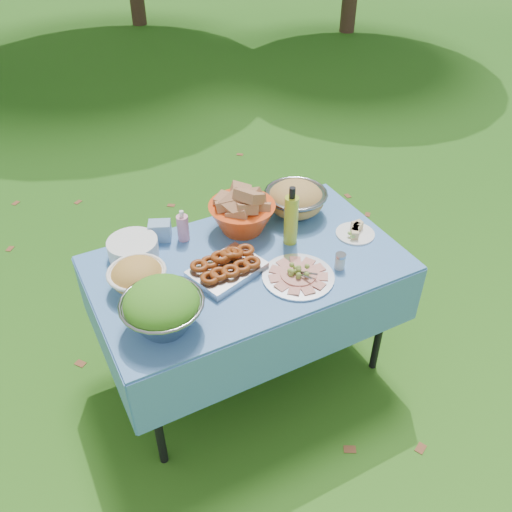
{
  "coord_description": "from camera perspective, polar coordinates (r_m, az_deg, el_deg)",
  "views": [
    {
      "loc": [
        -0.89,
        -1.79,
        2.38
      ],
      "look_at": [
        0.05,
        0.0,
        0.78
      ],
      "focal_mm": 38.0,
      "sensor_mm": 36.0,
      "label": 1
    }
  ],
  "objects": [
    {
      "name": "ground",
      "position": [
        3.11,
        -0.77,
        -11.56
      ],
      "size": [
        80.0,
        80.0,
        0.0
      ],
      "primitive_type": "plane",
      "color": "#0B380A",
      "rests_on": "ground"
    },
    {
      "name": "picnic_table",
      "position": [
        2.83,
        -0.83,
        -6.61
      ],
      "size": [
        1.46,
        0.86,
        0.76
      ],
      "primitive_type": "cube",
      "color": "#84C4FF",
      "rests_on": "ground"
    },
    {
      "name": "salad_bowl",
      "position": [
        2.21,
        -9.85,
        -5.35
      ],
      "size": [
        0.42,
        0.42,
        0.22
      ],
      "primitive_type": null,
      "rotation": [
        0.0,
        0.0,
        0.29
      ],
      "color": "gray",
      "rests_on": "picnic_table"
    },
    {
      "name": "pasta_bowl_white",
      "position": [
        2.44,
        -12.41,
        -2.02
      ],
      "size": [
        0.33,
        0.33,
        0.14
      ],
      "primitive_type": null,
      "rotation": [
        0.0,
        0.0,
        0.38
      ],
      "color": "white",
      "rests_on": "picnic_table"
    },
    {
      "name": "plate_stack",
      "position": [
        2.65,
        -12.81,
        0.81
      ],
      "size": [
        0.31,
        0.31,
        0.09
      ],
      "primitive_type": "cylinder",
      "rotation": [
        0.0,
        0.0,
        -0.33
      ],
      "color": "white",
      "rests_on": "picnic_table"
    },
    {
      "name": "wipes_box",
      "position": [
        2.73,
        -10.07,
        2.62
      ],
      "size": [
        0.13,
        0.12,
        0.1
      ],
      "primitive_type": "cube",
      "rotation": [
        0.0,
        0.0,
        -0.42
      ],
      "color": "#7BA6CF",
      "rests_on": "picnic_table"
    },
    {
      "name": "sanitizer_bottle",
      "position": [
        2.69,
        -7.72,
        3.21
      ],
      "size": [
        0.07,
        0.07,
        0.17
      ],
      "primitive_type": "cylinder",
      "rotation": [
        0.0,
        0.0,
        -0.19
      ],
      "color": "pink",
      "rests_on": "picnic_table"
    },
    {
      "name": "bread_bowl",
      "position": [
        2.72,
        -1.48,
        4.78
      ],
      "size": [
        0.44,
        0.44,
        0.23
      ],
      "primitive_type": null,
      "rotation": [
        0.0,
        0.0,
        0.36
      ],
      "color": "#E94713",
      "rests_on": "picnic_table"
    },
    {
      "name": "pasta_bowl_steel",
      "position": [
        2.87,
        4.19,
        6.04
      ],
      "size": [
        0.43,
        0.43,
        0.17
      ],
      "primitive_type": null,
      "rotation": [
        0.0,
        0.0,
        0.42
      ],
      "color": "gray",
      "rests_on": "picnic_table"
    },
    {
      "name": "fried_tray",
      "position": [
        2.49,
        -3.1,
        -1.19
      ],
      "size": [
        0.38,
        0.32,
        0.08
      ],
      "primitive_type": "cube",
      "rotation": [
        0.0,
        0.0,
        0.31
      ],
      "color": "silver",
      "rests_on": "picnic_table"
    },
    {
      "name": "charcuterie_platter",
      "position": [
        2.47,
        4.49,
        -1.62
      ],
      "size": [
        0.44,
        0.44,
        0.08
      ],
      "primitive_type": "cylinder",
      "rotation": [
        0.0,
        0.0,
        -0.41
      ],
      "color": "silver",
      "rests_on": "picnic_table"
    },
    {
      "name": "oil_bottle",
      "position": [
        2.62,
        3.73,
        4.26
      ],
      "size": [
        0.08,
        0.08,
        0.31
      ],
      "primitive_type": "cylinder",
      "rotation": [
        0.0,
        0.0,
        0.13
      ],
      "color": "#B1C229",
      "rests_on": "picnic_table"
    },
    {
      "name": "cheese_plate",
      "position": [
        2.78,
        10.44,
        2.71
      ],
      "size": [
        0.25,
        0.25,
        0.05
      ],
      "primitive_type": "cylinder",
      "rotation": [
        0.0,
        0.0,
        0.34
      ],
      "color": "white",
      "rests_on": "picnic_table"
    },
    {
      "name": "shaker",
      "position": [
        2.55,
        8.85,
        -0.53
      ],
      "size": [
        0.05,
        0.05,
        0.08
      ],
      "primitive_type": "cylinder",
      "rotation": [
        0.0,
        0.0,
        -0.03
      ],
      "color": "silver",
      "rests_on": "picnic_table"
    }
  ]
}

